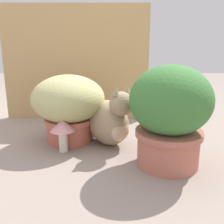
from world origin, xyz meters
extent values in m
plane|color=gray|center=(0.00, 0.00, 0.00)|extent=(6.00, 6.00, 0.00)
cube|color=tan|center=(-0.03, 0.51, 0.36)|extent=(0.91, 0.03, 0.71)
cylinder|color=#BE5F4E|center=(-0.02, 0.09, 0.06)|extent=(0.23, 0.23, 0.12)
cylinder|color=#C56650|center=(-0.02, 0.09, 0.11)|extent=(0.25, 0.25, 0.02)
ellipsoid|color=tan|center=(-0.02, 0.09, 0.22)|extent=(0.36, 0.36, 0.23)
cylinder|color=#B96854|center=(0.42, -0.18, 0.08)|extent=(0.25, 0.25, 0.15)
cylinder|color=#B16355|center=(0.42, -0.18, 0.14)|extent=(0.27, 0.27, 0.02)
ellipsoid|color=#3A7435|center=(0.42, -0.18, 0.27)|extent=(0.32, 0.32, 0.27)
ellipsoid|color=tan|center=(0.17, 0.05, 0.11)|extent=(0.29, 0.31, 0.22)
ellipsoid|color=beige|center=(0.23, -0.03, 0.10)|extent=(0.12, 0.11, 0.11)
sphere|color=tan|center=(0.24, -0.04, 0.23)|extent=(0.15, 0.15, 0.11)
cone|color=tan|center=(0.26, -0.02, 0.29)|extent=(0.05, 0.05, 0.04)
cone|color=tan|center=(0.21, -0.05, 0.29)|extent=(0.05, 0.05, 0.04)
cylinder|color=tan|center=(0.14, 0.18, 0.02)|extent=(0.13, 0.17, 0.07)
cylinder|color=beige|center=(-0.04, 0.02, 0.05)|extent=(0.03, 0.03, 0.10)
cone|color=red|center=(-0.04, 0.02, 0.12)|extent=(0.08, 0.08, 0.04)
cylinder|color=silver|center=(-0.03, -0.04, 0.05)|extent=(0.04, 0.04, 0.10)
cone|color=pink|center=(-0.03, -0.04, 0.13)|extent=(0.11, 0.11, 0.06)
camera|label=1|loc=(0.19, -1.18, 0.50)|focal=42.27mm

